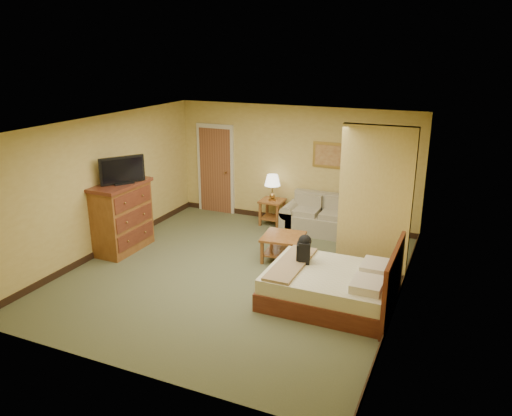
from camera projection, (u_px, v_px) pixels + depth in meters
The scene contains 17 objects.
floor at pixel (236, 274), 8.72m from camera, with size 6.00×6.00×0.00m, color #555939.
ceiling at pixel (234, 125), 7.92m from camera, with size 6.00×6.00×0.00m, color white.
back_wall at pixel (295, 166), 10.93m from camera, with size 5.50×0.02×2.60m, color tan.
left_wall at pixel (103, 185), 9.37m from camera, with size 0.02×6.00×2.60m, color tan.
right_wall at pixel (404, 225), 7.27m from camera, with size 0.02×6.00×2.60m, color tan.
partition at pixel (375, 203), 8.30m from camera, with size 1.20×0.15×2.60m, color tan.
door at pixel (216, 169), 11.73m from camera, with size 0.94×0.16×2.10m.
baseboard at pixel (293, 219), 11.31m from camera, with size 5.50×0.02×0.12m, color black.
loveseat at pixel (321, 221), 10.58m from camera, with size 1.62×0.75×0.82m.
side_table at pixel (272, 208), 11.06m from camera, with size 0.51×0.51×0.56m.
table_lamp at pixel (272, 181), 10.87m from camera, with size 0.35×0.35×0.57m.
coffee_table at pixel (283, 242), 9.21m from camera, with size 0.81×0.81×0.47m.
wall_picture at pixel (329, 155), 10.53m from camera, with size 0.70×0.04×0.55m.
dresser at pixel (122, 217), 9.56m from camera, with size 0.66×1.26×1.35m.
tv at pixel (122, 171), 9.24m from camera, with size 0.52×0.74×0.52m.
bed at pixel (333, 286), 7.66m from camera, with size 1.94×1.61×1.04m.
backpack at pixel (305, 248), 7.89m from camera, with size 0.24×0.30×0.46m.
Camera 1 is at (3.52, -7.13, 3.78)m, focal length 35.00 mm.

